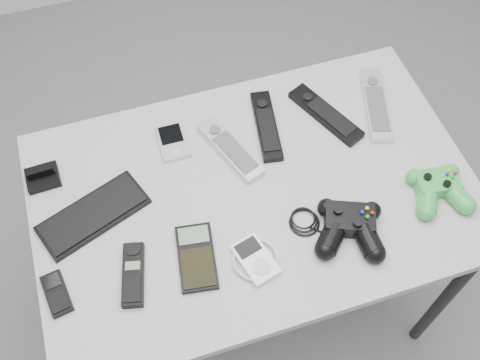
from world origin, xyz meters
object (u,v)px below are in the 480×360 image
object	(u,v)px
pda	(173,142)
cordless_handset	(133,274)
remote_silver_b	(376,104)
pda_keyboard	(93,214)
controller_green	(439,188)
remote_black_b	(326,114)
mp3_player	(256,259)
desk	(254,203)
calculator	(196,257)
mobile_phone	(57,293)
remote_black_a	(266,125)
controller_black	(350,226)
remote_silver_a	(230,149)

from	to	relation	value
pda	cordless_handset	distance (m)	0.37
remote_silver_b	cordless_handset	size ratio (longest dim) A/B	1.65
pda_keyboard	controller_green	distance (m)	0.82
remote_black_b	mp3_player	bearing A→B (deg)	-156.01
remote_silver_b	mp3_player	distance (m)	0.56
desk	pda_keyboard	size ratio (longest dim) A/B	4.15
cordless_handset	desk	bearing A→B (deg)	35.07
remote_silver_b	calculator	xyz separation A→B (m)	(-0.57, -0.28, -0.00)
pda_keyboard	mp3_player	world-z (taller)	mp3_player
pda_keyboard	mobile_phone	distance (m)	0.20
pda	remote_silver_b	xyz separation A→B (m)	(0.55, -0.05, 0.00)
remote_black_a	controller_green	distance (m)	0.45
remote_black_a	calculator	bearing A→B (deg)	-122.36
remote_black_b	controller_black	world-z (taller)	controller_black
remote_silver_a	remote_black_a	xyz separation A→B (m)	(0.11, 0.04, -0.00)
pda_keyboard	remote_silver_a	xyz separation A→B (m)	(0.36, 0.08, 0.00)
pda	calculator	xyz separation A→B (m)	(-0.03, -0.33, -0.00)
pda_keyboard	mobile_phone	size ratio (longest dim) A/B	2.53
remote_silver_a	cordless_handset	size ratio (longest dim) A/B	1.48
pda	mp3_player	xyz separation A→B (m)	(0.10, -0.37, 0.00)
cordless_handset	mp3_player	bearing A→B (deg)	3.16
controller_black	cordless_handset	bearing A→B (deg)	-162.27
desk	mp3_player	bearing A→B (deg)	-108.13
pda_keyboard	remote_silver_b	xyz separation A→B (m)	(0.78, 0.10, 0.00)
remote_silver_b	controller_black	size ratio (longest dim) A/B	0.90
remote_silver_b	controller_black	distance (m)	0.39
controller_green	pda	bearing A→B (deg)	157.75
controller_green	remote_silver_b	bearing A→B (deg)	103.43
cordless_handset	calculator	size ratio (longest dim) A/B	0.91
remote_black_b	cordless_handset	size ratio (longest dim) A/B	1.54
controller_black	remote_black_a	bearing A→B (deg)	125.75
remote_black_a	remote_black_b	xyz separation A→B (m)	(0.16, -0.01, -0.00)
cordless_handset	mp3_player	world-z (taller)	cordless_handset
mp3_player	remote_black_a	bearing A→B (deg)	52.09
desk	remote_silver_b	bearing A→B (deg)	20.92
pda_keyboard	controller_black	size ratio (longest dim) A/B	0.95
remote_silver_a	remote_silver_b	world-z (taller)	same
calculator	controller_green	size ratio (longest dim) A/B	1.07
desk	controller_black	xyz separation A→B (m)	(0.17, -0.17, 0.09)
pda	controller_green	size ratio (longest dim) A/B	0.71
mobile_phone	controller_green	world-z (taller)	controller_green
controller_black	controller_green	xyz separation A→B (m)	(0.25, 0.03, -0.00)
remote_silver_a	desk	bearing A→B (deg)	-99.87
pda_keyboard	remote_silver_a	distance (m)	0.37
mobile_phone	mp3_player	distance (m)	0.44
remote_black_a	mobile_phone	distance (m)	0.65
cordless_handset	mp3_player	xyz separation A→B (m)	(0.27, -0.05, -0.00)
mobile_phone	controller_green	bearing A→B (deg)	-10.52
pda	cordless_handset	xyz separation A→B (m)	(-0.17, -0.33, 0.00)
pda	remote_black_b	bearing A→B (deg)	-4.21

